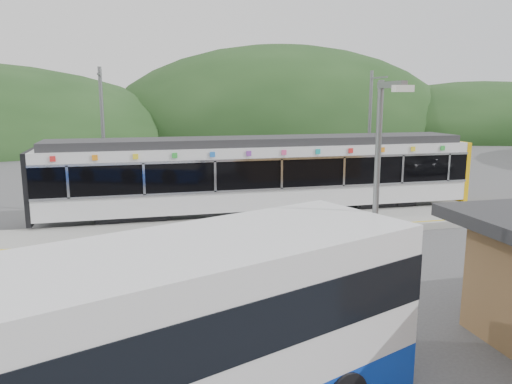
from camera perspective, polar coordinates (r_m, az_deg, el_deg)
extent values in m
plane|color=#4C4C4F|center=(18.35, 4.87, -6.96)|extent=(120.00, 120.00, 0.00)
ellipsoid|color=#1E3D19|center=(74.00, 2.98, 6.39)|extent=(52.00, 39.00, 26.00)
ellipsoid|color=#1E3D19|center=(82.28, 24.09, 5.91)|extent=(44.00, 33.00, 16.00)
cube|color=#9E9E99|center=(21.33, 1.98, -3.98)|extent=(26.00, 3.20, 0.30)
cube|color=yellow|center=(20.08, 3.02, -4.46)|extent=(26.00, 0.10, 0.01)
cube|color=black|center=(23.11, -13.84, -2.75)|extent=(3.20, 2.20, 0.56)
cube|color=black|center=(26.04, 13.58, -1.24)|extent=(3.20, 2.20, 0.56)
cube|color=silver|center=(23.73, 0.71, -0.27)|extent=(20.00, 2.90, 0.92)
cube|color=black|center=(23.53, 0.72, 2.57)|extent=(20.00, 2.96, 1.45)
cube|color=silver|center=(22.21, 1.71, 0.31)|extent=(20.00, 0.05, 0.10)
cube|color=silver|center=(22.01, 1.73, 3.77)|extent=(20.00, 0.05, 0.10)
cube|color=silver|center=(23.41, 0.72, 4.87)|extent=(20.00, 2.90, 0.45)
cube|color=#2D2D30|center=(23.38, 0.72, 5.86)|extent=(19.40, 2.50, 0.36)
cube|color=#E4AE0C|center=(27.92, 21.24, 2.45)|extent=(0.24, 2.92, 3.00)
cube|color=black|center=(23.17, -24.20, 0.68)|extent=(0.20, 2.92, 3.00)
cube|color=silver|center=(21.42, -20.73, 1.06)|extent=(0.10, 0.05, 1.35)
cube|color=silver|center=(21.28, -12.68, 1.44)|extent=(0.10, 0.05, 1.35)
cube|color=silver|center=(21.56, -4.69, 1.78)|extent=(0.10, 0.05, 1.35)
cube|color=silver|center=(22.24, 2.96, 2.08)|extent=(0.10, 0.05, 1.35)
cube|color=silver|center=(23.29, 10.03, 2.32)|extent=(0.10, 0.05, 1.35)
cube|color=silver|center=(24.67, 16.41, 2.51)|extent=(0.10, 0.05, 1.35)
cube|color=silver|center=(26.02, 21.17, 2.63)|extent=(0.10, 0.05, 1.35)
cube|color=red|center=(21.36, -22.23, 3.53)|extent=(0.22, 0.04, 0.22)
cube|color=orange|center=(21.20, -17.94, 3.75)|extent=(0.22, 0.04, 0.22)
cube|color=yellow|center=(21.15, -13.60, 3.96)|extent=(0.22, 0.04, 0.22)
cube|color=green|center=(21.23, -9.28, 4.14)|extent=(0.22, 0.04, 0.22)
cube|color=blue|center=(21.42, -5.00, 4.30)|extent=(0.22, 0.04, 0.22)
cube|color=purple|center=(21.73, -0.82, 4.43)|extent=(0.22, 0.04, 0.22)
cube|color=#E54C8C|center=(22.16, 3.22, 4.53)|extent=(0.22, 0.04, 0.22)
cube|color=#19A5A5|center=(22.68, 7.09, 4.61)|extent=(0.22, 0.04, 0.22)
cube|color=red|center=(23.31, 10.78, 4.67)|extent=(0.22, 0.04, 0.22)
cube|color=orange|center=(24.03, 14.25, 4.70)|extent=(0.22, 0.04, 0.22)
cube|color=yellow|center=(24.82, 17.52, 4.72)|extent=(0.22, 0.04, 0.22)
cube|color=green|center=(25.70, 20.57, 4.72)|extent=(0.22, 0.04, 0.22)
cylinder|color=slate|center=(25.22, -17.02, 5.57)|extent=(0.18, 0.18, 7.00)
cube|color=slate|center=(24.36, -17.51, 12.68)|extent=(0.08, 1.80, 0.08)
cylinder|color=slate|center=(28.24, 12.81, 6.27)|extent=(0.18, 0.18, 7.00)
cube|color=slate|center=(27.48, 13.85, 12.58)|extent=(0.08, 1.80, 0.08)
cube|color=black|center=(7.65, -21.27, -15.23)|extent=(12.26, 6.96, 0.88)
cube|color=silver|center=(7.37, -21.65, -10.22)|extent=(12.25, 6.93, 0.55)
cylinder|color=black|center=(10.18, 4.30, -19.16)|extent=(1.96, 3.03, 0.99)
cylinder|color=slate|center=(10.49, 13.40, -3.99)|extent=(0.12, 0.12, 5.90)
cube|color=slate|center=(9.78, 15.35, 11.75)|extent=(0.17, 0.99, 0.12)
cube|color=silver|center=(9.39, 16.67, 11.27)|extent=(0.36, 0.20, 0.12)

